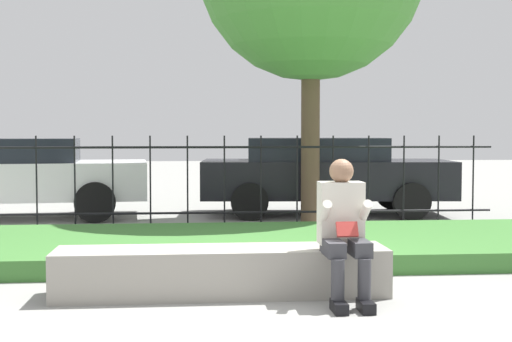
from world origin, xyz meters
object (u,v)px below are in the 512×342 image
Objects in this scene: car_parked_center at (324,173)px; car_parked_left at (13,175)px; person_seated_reader at (343,225)px; stone_bench at (222,274)px.

car_parked_left is (-5.33, -0.08, 0.00)m from car_parked_center.
person_seated_reader is 0.27× the size of car_parked_center.
stone_bench is 0.66× the size of car_parked_center.
stone_bench is 6.86m from car_parked_left.
stone_bench is at bearing -103.77° from car_parked_center.
car_parked_center is at bearing 80.85° from person_seated_reader.
car_parked_center is at bearing 71.30° from stone_bench.
car_parked_left reaches higher than person_seated_reader.
stone_bench is 6.45m from car_parked_center.
car_parked_center is (2.06, 6.08, 0.55)m from stone_bench.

